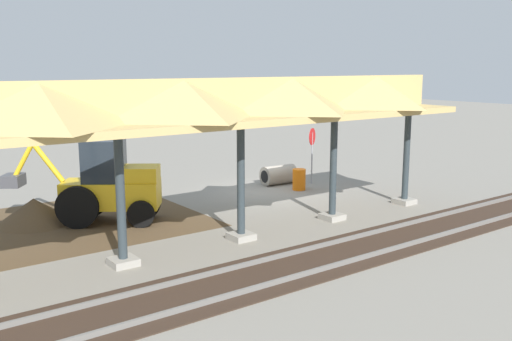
{
  "coord_description": "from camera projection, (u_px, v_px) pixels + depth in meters",
  "views": [
    {
      "loc": [
        14.44,
        18.59,
        5.26
      ],
      "look_at": [
        2.68,
        2.75,
        1.6
      ],
      "focal_mm": 40.0,
      "sensor_mm": 36.0,
      "label": 1
    }
  ],
  "objects": [
    {
      "name": "traffic_barrel",
      "position": [
        299.0,
        179.0,
        24.29
      ],
      "size": [
        0.56,
        0.56,
        0.9
      ],
      "primitive_type": "cylinder",
      "color": "orange",
      "rests_on": "ground"
    },
    {
      "name": "backhoe",
      "position": [
        107.0,
        185.0,
        19.16
      ],
      "size": [
        4.86,
        3.9,
        2.82
      ],
      "color": "yellow",
      "rests_on": "ground"
    },
    {
      "name": "dirt_mound",
      "position": [
        35.0,
        223.0,
        19.22
      ],
      "size": [
        4.99,
        4.99,
        1.72
      ],
      "primitive_type": "cone",
      "color": "brown",
      "rests_on": "ground"
    },
    {
      "name": "rail_tracks",
      "position": [
        417.0,
        233.0,
        18.03
      ],
      "size": [
        60.0,
        2.58,
        0.15
      ],
      "color": "slate",
      "rests_on": "ground"
    },
    {
      "name": "ground_plane",
      "position": [
        268.0,
        191.0,
        24.09
      ],
      "size": [
        120.0,
        120.0,
        0.0
      ],
      "primitive_type": "plane",
      "color": "gray"
    },
    {
      "name": "platform_canopy",
      "position": [
        183.0,
        105.0,
        15.56
      ],
      "size": [
        20.4,
        3.2,
        4.9
      ],
      "color": "#9E998E",
      "rests_on": "ground"
    },
    {
      "name": "stop_sign",
      "position": [
        312.0,
        144.0,
        25.3
      ],
      "size": [
        0.68,
        0.39,
        2.51
      ],
      "color": "gray",
      "rests_on": "ground"
    },
    {
      "name": "concrete_pipe",
      "position": [
        279.0,
        175.0,
        25.46
      ],
      "size": [
        1.58,
        0.95,
        0.85
      ],
      "color": "#9E9384",
      "rests_on": "ground"
    },
    {
      "name": "dirt_work_zone",
      "position": [
        74.0,
        222.0,
        19.31
      ],
      "size": [
        8.18,
        7.0,
        0.01
      ],
      "primitive_type": "cube",
      "color": "brown",
      "rests_on": "ground"
    }
  ]
}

